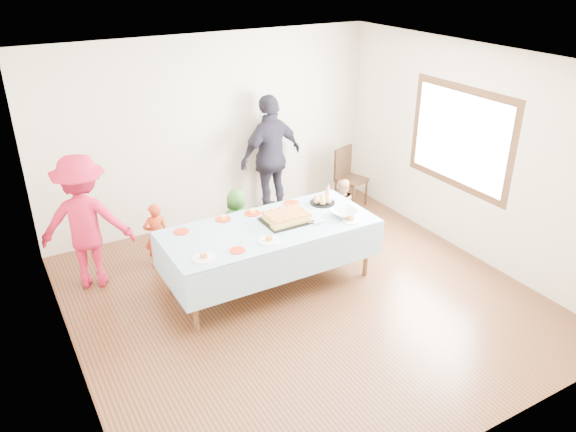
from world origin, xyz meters
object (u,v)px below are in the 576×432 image
Objects in this scene: birthday_cake at (287,217)px; dining_chair at (348,173)px; party_table at (269,230)px; adult_left at (85,222)px.

dining_chair reaches higher than birthday_cake.
dining_chair reaches higher than party_table.
adult_left reaches higher than dining_chair.
birthday_cake is at bearing 4.54° from party_table.
party_table is 0.27m from birthday_cake.
birthday_cake reaches higher than party_table.
party_table is at bearing 170.48° from adult_left.
adult_left is at bearing 153.22° from birthday_cake.
dining_chair is 0.56× the size of adult_left.
party_table is at bearing -163.31° from dining_chair.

